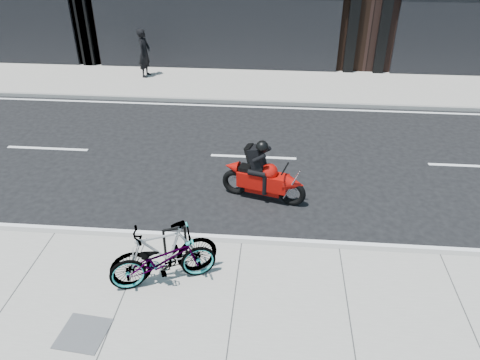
# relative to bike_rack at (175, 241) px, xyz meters

# --- Properties ---
(ground) EXTENTS (120.00, 120.00, 0.00)m
(ground) POSITION_rel_bike_rack_xyz_m (1.24, 2.60, -0.58)
(ground) COLOR black
(ground) RESTS_ON ground
(sidewalk_far) EXTENTS (60.00, 3.50, 0.13)m
(sidewalk_far) POSITION_rel_bike_rack_xyz_m (1.24, 10.35, -0.52)
(sidewalk_far) COLOR gray
(sidewalk_far) RESTS_ON ground
(bike_rack) EXTENTS (0.43, 0.20, 0.77)m
(bike_rack) POSITION_rel_bike_rack_xyz_m (0.00, 0.00, 0.00)
(bike_rack) COLOR black
(bike_rack) RESTS_ON sidewalk_near
(bicycle_front) EXTENTS (2.06, 1.35, 1.02)m
(bicycle_front) POSITION_rel_bike_rack_xyz_m (-0.09, -0.62, 0.06)
(bicycle_front) COLOR gray
(bicycle_front) RESTS_ON sidewalk_near
(bicycle_rear) EXTENTS (2.05, 1.35, 1.20)m
(bicycle_rear) POSITION_rel_bike_rack_xyz_m (-0.09, -0.53, 0.15)
(bicycle_rear) COLOR gray
(bicycle_rear) RESTS_ON sidewalk_near
(motorcycle) EXTENTS (2.05, 0.91, 1.56)m
(motorcycle) POSITION_rel_bike_rack_xyz_m (1.68, 2.48, 0.05)
(motorcycle) COLOR black
(motorcycle) RESTS_ON ground
(pedestrian) EXTENTS (0.53, 0.73, 1.85)m
(pedestrian) POSITION_rel_bike_rack_xyz_m (-3.42, 10.80, 0.47)
(pedestrian) COLOR black
(pedestrian) RESTS_ON sidewalk_far
(utility_grate) EXTENTS (0.82, 0.82, 0.02)m
(utility_grate) POSITION_rel_bike_rack_xyz_m (-1.16, -1.95, -0.44)
(utility_grate) COLOR #47484A
(utility_grate) RESTS_ON sidewalk_near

